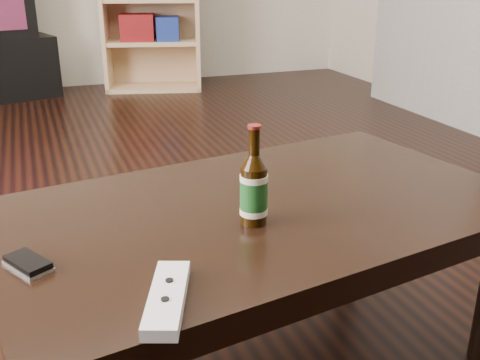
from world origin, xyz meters
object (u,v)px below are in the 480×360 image
object	(u,v)px
beer_bottle	(254,190)
phone	(28,264)
coffee_table	(262,227)
remote	(167,298)

from	to	relation	value
beer_bottle	phone	distance (m)	0.45
coffee_table	phone	bearing A→B (deg)	-166.69
beer_bottle	remote	xyz separation A→B (m)	(-0.24, -0.23, -0.06)
coffee_table	phone	size ratio (longest dim) A/B	11.83
phone	coffee_table	bearing A→B (deg)	-15.44
phone	remote	size ratio (longest dim) A/B	0.52
coffee_table	remote	distance (m)	0.44
phone	remote	bearing A→B (deg)	-73.17
coffee_table	phone	xyz separation A→B (m)	(-0.50, -0.12, 0.07)
coffee_table	remote	bearing A→B (deg)	-132.89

